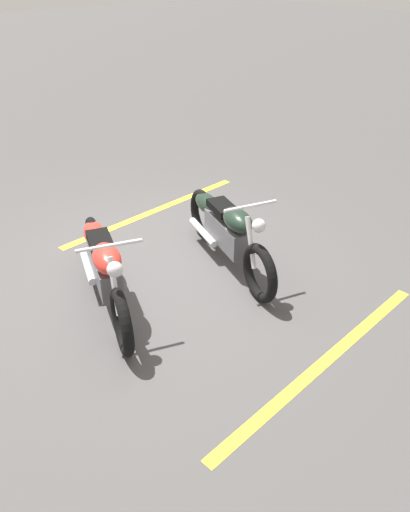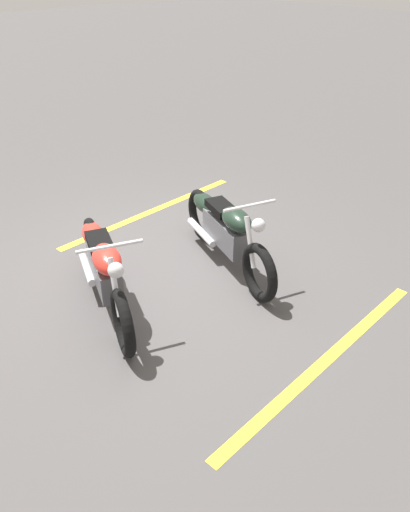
{
  "view_description": "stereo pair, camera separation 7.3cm",
  "coord_description": "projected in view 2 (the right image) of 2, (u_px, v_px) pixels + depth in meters",
  "views": [
    {
      "loc": [
        4.39,
        -2.84,
        3.35
      ],
      "look_at": [
        1.0,
        0.0,
        0.65
      ],
      "focal_mm": 35.34,
      "sensor_mm": 36.0,
      "label": 1
    },
    {
      "loc": [
        4.34,
        -2.9,
        3.35
      ],
      "look_at": [
        1.0,
        0.0,
        0.65
      ],
      "focal_mm": 35.34,
      "sensor_mm": 36.0,
      "label": 2
    }
  ],
  "objects": [
    {
      "name": "motorcycle_bright_foreground",
      "position": [
        104.0,
        267.0,
        5.35
      ],
      "size": [
        2.13,
        0.9,
        1.04
      ],
      "rotation": [
        0.0,
        0.0,
        -0.35
      ],
      "color": "black",
      "rests_on": "ground"
    },
    {
      "name": "ground_plane",
      "position": [
        152.0,
        269.0,
        6.16
      ],
      "size": [
        60.0,
        60.0,
        0.0
      ],
      "primitive_type": "plane",
      "color": "#474444"
    },
    {
      "name": "parking_stripe_mid",
      "position": [
        326.0,
        360.0,
        4.79
      ],
      "size": [
        0.39,
        3.2,
        0.01
      ],
      "primitive_type": "cube",
      "rotation": [
        0.0,
        0.0,
        1.66
      ],
      "color": "yellow",
      "rests_on": "ground"
    },
    {
      "name": "motorcycle_dark_foreground",
      "position": [
        225.0,
        229.0,
        6.07
      ],
      "size": [
        2.17,
        0.81,
        1.04
      ],
      "rotation": [
        0.0,
        0.0,
        -0.28
      ],
      "color": "black",
      "rests_on": "ground"
    },
    {
      "name": "parking_stripe_near",
      "position": [
        152.0,
        211.0,
        7.53
      ],
      "size": [
        0.39,
        3.2,
        0.01
      ],
      "primitive_type": "cube",
      "rotation": [
        0.0,
        0.0,
        1.66
      ],
      "color": "yellow",
      "rests_on": "ground"
    }
  ]
}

